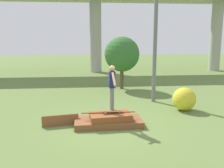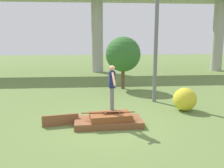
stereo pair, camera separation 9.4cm
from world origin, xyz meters
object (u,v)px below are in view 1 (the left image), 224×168
at_px(utility_pole, 155,35).
at_px(bush_yellow_flowering, 184,99).
at_px(skateboard, 112,110).
at_px(tree_behind_left, 122,54).
at_px(skater, 112,84).

bearing_deg(utility_pole, bush_yellow_flowering, -60.68).
bearing_deg(skateboard, utility_pole, 53.83).
xyz_separation_m(utility_pole, tree_behind_left, (-1.22, 3.51, -1.21)).
bearing_deg(tree_behind_left, skateboard, -100.60).
distance_m(skateboard, skater, 1.01).
relative_size(skateboard, utility_pole, 0.12).
bearing_deg(skater, tree_behind_left, 79.40).
bearing_deg(tree_behind_left, bush_yellow_flowering, -67.26).
distance_m(skateboard, bush_yellow_flowering, 3.90).
xyz_separation_m(utility_pole, bush_yellow_flowering, (0.98, -1.75, -2.94)).
bearing_deg(utility_pole, skater, -126.17).
relative_size(skateboard, bush_yellow_flowering, 0.73).
relative_size(skateboard, skater, 0.46).
distance_m(skater, bush_yellow_flowering, 4.04).
bearing_deg(utility_pole, tree_behind_left, 109.19).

